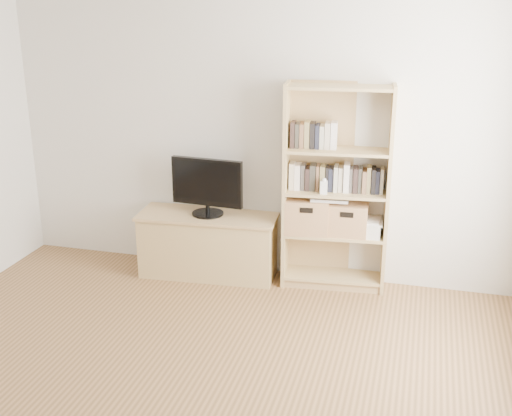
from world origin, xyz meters
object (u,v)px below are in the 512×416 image
(tv_stand, at_px, (209,246))
(laptop, at_px, (330,198))
(bookshelf, at_px, (336,189))
(baby_monitor, at_px, (324,187))
(television, at_px, (207,187))
(basket_right, at_px, (348,218))
(basket_left, at_px, (307,215))

(tv_stand, height_order, laptop, laptop)
(bookshelf, relative_size, baby_monitor, 15.69)
(television, relative_size, basket_right, 1.95)
(basket_left, bearing_deg, baby_monitor, -35.09)
(tv_stand, height_order, bookshelf, bookshelf)
(basket_left, relative_size, laptop, 1.17)
(tv_stand, height_order, television, television)
(basket_right, bearing_deg, basket_left, -177.41)
(basket_right, bearing_deg, tv_stand, -179.49)
(bookshelf, relative_size, basket_right, 5.27)
(tv_stand, relative_size, baby_monitor, 10.67)
(baby_monitor, height_order, laptop, baby_monitor)
(laptop, bearing_deg, baby_monitor, -119.69)
(baby_monitor, distance_m, basket_right, 0.37)
(basket_left, bearing_deg, tv_stand, 176.19)
(baby_monitor, xyz_separation_m, basket_left, (-0.15, 0.08, -0.28))
(basket_right, bearing_deg, television, -179.49)
(tv_stand, distance_m, television, 0.55)
(basket_left, relative_size, basket_right, 1.09)
(tv_stand, bearing_deg, bookshelf, -0.48)
(television, bearing_deg, basket_right, 7.89)
(tv_stand, relative_size, television, 1.84)
(baby_monitor, xyz_separation_m, basket_right, (0.20, 0.11, -0.29))
(television, relative_size, baby_monitor, 5.79)
(television, bearing_deg, basket_left, 7.09)
(bookshelf, xyz_separation_m, basket_left, (-0.23, -0.03, -0.24))
(laptop, bearing_deg, basket_left, 178.67)
(tv_stand, xyz_separation_m, baby_monitor, (1.03, -0.04, 0.64))
(tv_stand, bearing_deg, basket_left, -1.33)
(tv_stand, distance_m, laptop, 1.20)
(bookshelf, bearing_deg, baby_monitor, -135.00)
(tv_stand, bearing_deg, laptop, -1.24)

